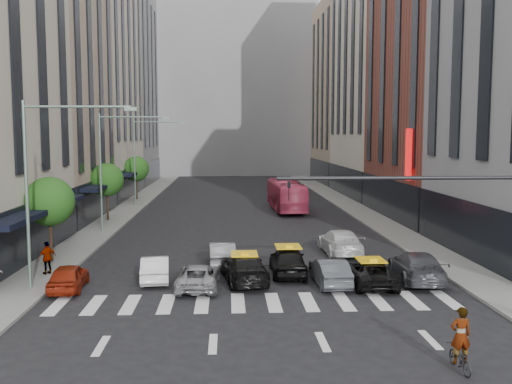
{
  "coord_description": "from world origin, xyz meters",
  "views": [
    {
      "loc": [
        -1.46,
        -23.5,
        7.54
      ],
      "look_at": [
        0.33,
        11.53,
        4.0
      ],
      "focal_mm": 40.0,
      "sensor_mm": 36.0,
      "label": 1
    }
  ],
  "objects": [
    {
      "name": "taxi_right",
      "position": [
        5.71,
        4.2,
        0.64
      ],
      "size": [
        2.2,
        4.62,
        1.27
      ],
      "primitive_type": "imported",
      "rotation": [
        0.0,
        0.0,
        3.12
      ],
      "color": "black",
      "rests_on": "ground"
    },
    {
      "name": "building_left_b",
      "position": [
        -17.0,
        28.0,
        12.0
      ],
      "size": [
        8.0,
        16.0,
        24.0
      ],
      "primitive_type": "cube",
      "color": "tan",
      "rests_on": "ground"
    },
    {
      "name": "car_white_front",
      "position": [
        -5.2,
        5.62,
        0.66
      ],
      "size": [
        1.78,
        4.11,
        1.31
      ],
      "primitive_type": "imported",
      "rotation": [
        0.0,
        0.0,
        3.24
      ],
      "color": "white",
      "rests_on": "ground"
    },
    {
      "name": "building_left_d",
      "position": [
        -17.0,
        65.0,
        15.0
      ],
      "size": [
        8.0,
        18.0,
        30.0
      ],
      "primitive_type": "cube",
      "color": "gray",
      "rests_on": "ground"
    },
    {
      "name": "rider",
      "position": [
        5.95,
        -6.27,
        1.74
      ],
      "size": [
        0.69,
        0.47,
        1.85
      ],
      "primitive_type": "imported",
      "rotation": [
        0.0,
        0.0,
        3.18
      ],
      "color": "gray",
      "rests_on": "motorcycle"
    },
    {
      "name": "sidewalk_left",
      "position": [
        -11.5,
        30.0,
        0.07
      ],
      "size": [
        3.0,
        96.0,
        0.15
      ],
      "primitive_type": "cube",
      "color": "slate",
      "rests_on": "ground"
    },
    {
      "name": "sidewalk_right",
      "position": [
        11.5,
        30.0,
        0.07
      ],
      "size": [
        3.0,
        96.0,
        0.15
      ],
      "primitive_type": "cube",
      "color": "slate",
      "rests_on": "ground"
    },
    {
      "name": "pedestrian_far",
      "position": [
        -11.03,
        6.77,
        1.02
      ],
      "size": [
        1.02,
        1.02,
        1.74
      ],
      "primitive_type": "imported",
      "rotation": [
        0.0,
        0.0,
        3.93
      ],
      "color": "gray",
      "rests_on": "sidewalk_left"
    },
    {
      "name": "streetlamp_near",
      "position": [
        -10.04,
        4.0,
        5.9
      ],
      "size": [
        5.38,
        0.25,
        9.0
      ],
      "color": "gray",
      "rests_on": "sidewalk_left"
    },
    {
      "name": "ground",
      "position": [
        0.0,
        0.0,
        0.0
      ],
      "size": [
        160.0,
        160.0,
        0.0
      ],
      "primitive_type": "plane",
      "color": "black",
      "rests_on": "ground"
    },
    {
      "name": "building_right_b",
      "position": [
        17.0,
        27.0,
        13.0
      ],
      "size": [
        8.0,
        18.0,
        26.0
      ],
      "primitive_type": "cube",
      "color": "brown",
      "rests_on": "ground"
    },
    {
      "name": "building_far",
      "position": [
        0.0,
        85.0,
        18.0
      ],
      "size": [
        30.0,
        10.0,
        36.0
      ],
      "primitive_type": "cube",
      "color": "gray",
      "rests_on": "ground"
    },
    {
      "name": "car_silver",
      "position": [
        -2.9,
        4.05,
        0.6
      ],
      "size": [
        2.1,
        4.35,
        1.19
      ],
      "primitive_type": "imported",
      "rotation": [
        0.0,
        0.0,
        3.11
      ],
      "color": "#98989D",
      "rests_on": "ground"
    },
    {
      "name": "car_row2_left",
      "position": [
        -1.78,
        8.93,
        0.69
      ],
      "size": [
        1.7,
        4.25,
        1.38
      ],
      "primitive_type": "imported",
      "rotation": [
        0.0,
        0.0,
        3.2
      ],
      "color": "#949398",
      "rests_on": "ground"
    },
    {
      "name": "streetlamp_mid",
      "position": [
        -10.04,
        20.0,
        5.9
      ],
      "size": [
        5.38,
        0.25,
        9.0
      ],
      "color": "gray",
      "rests_on": "sidewalk_left"
    },
    {
      "name": "car_row2_right",
      "position": [
        5.7,
        11.92,
        0.77
      ],
      "size": [
        2.3,
        5.35,
        1.53
      ],
      "primitive_type": "imported",
      "rotation": [
        0.0,
        0.0,
        3.17
      ],
      "color": "white",
      "rests_on": "ground"
    },
    {
      "name": "building_left_c",
      "position": [
        -17.0,
        46.0,
        18.0
      ],
      "size": [
        8.0,
        20.0,
        36.0
      ],
      "primitive_type": "cube",
      "color": "beige",
      "rests_on": "ground"
    },
    {
      "name": "traffic_signal",
      "position": [
        7.69,
        -1.0,
        4.47
      ],
      "size": [
        10.1,
        0.2,
        6.0
      ],
      "color": "black",
      "rests_on": "ground"
    },
    {
      "name": "bus",
      "position": [
        4.41,
        32.55,
        1.53
      ],
      "size": [
        3.0,
        11.08,
        3.06
      ],
      "primitive_type": "imported",
      "rotation": [
        0.0,
        0.0,
        3.18
      ],
      "color": "#C13859",
      "rests_on": "ground"
    },
    {
      "name": "car_grey_mid",
      "position": [
        3.68,
        4.35,
        0.68
      ],
      "size": [
        1.61,
        4.21,
        1.37
      ],
      "primitive_type": "imported",
      "rotation": [
        0.0,
        0.0,
        3.18
      ],
      "color": "#44474C",
      "rests_on": "ground"
    },
    {
      "name": "motorcycle",
      "position": [
        5.95,
        -6.27,
        0.41
      ],
      "size": [
        0.6,
        1.58,
        0.82
      ],
      "primitive_type": "imported",
      "rotation": [
        0.0,
        0.0,
        3.18
      ],
      "color": "black",
      "rests_on": "ground"
    },
    {
      "name": "building_right_c",
      "position": [
        17.0,
        46.0,
        20.0
      ],
      "size": [
        8.0,
        20.0,
        40.0
      ],
      "primitive_type": "cube",
      "color": "beige",
      "rests_on": "ground"
    },
    {
      "name": "liberty_sign",
      "position": [
        12.6,
        20.0,
        6.0
      ],
      "size": [
        0.3,
        0.7,
        4.0
      ],
      "color": "red",
      "rests_on": "ground"
    },
    {
      "name": "streetlamp_far",
      "position": [
        -10.04,
        36.0,
        5.9
      ],
      "size": [
        5.38,
        0.25,
        9.0
      ],
      "color": "gray",
      "rests_on": "sidewalk_left"
    },
    {
      "name": "taxi_center",
      "position": [
        1.79,
        6.47,
        0.77
      ],
      "size": [
        1.85,
        4.53,
        1.54
      ],
      "primitive_type": "imported",
      "rotation": [
        0.0,
        0.0,
        3.13
      ],
      "color": "black",
      "rests_on": "ground"
    },
    {
      "name": "building_right_d",
      "position": [
        17.0,
        65.0,
        14.0
      ],
      "size": [
        8.0,
        18.0,
        28.0
      ],
      "primitive_type": "cube",
      "color": "tan",
      "rests_on": "ground"
    },
    {
      "name": "car_grey_curb",
      "position": [
        8.3,
        4.91,
        0.76
      ],
      "size": [
        2.56,
        5.43,
        1.53
      ],
      "primitive_type": "imported",
      "rotation": [
        0.0,
        0.0,
        3.06
      ],
      "color": "#424449",
      "rests_on": "ground"
    },
    {
      "name": "tree_far",
      "position": [
        -11.8,
        42.0,
        3.65
      ],
      "size": [
        2.88,
        2.88,
        4.95
      ],
      "color": "black",
      "rests_on": "sidewalk_left"
    },
    {
      "name": "taxi_left",
      "position": [
        -0.6,
        5.13,
        0.72
      ],
      "size": [
        2.68,
        5.22,
        1.45
      ],
      "primitive_type": "imported",
      "rotation": [
        0.0,
        0.0,
        3.28
      ],
      "color": "black",
      "rests_on": "ground"
    },
    {
      "name": "tree_mid",
      "position": [
        -11.8,
        26.0,
        3.65
      ],
      "size": [
        2.88,
        2.88,
        4.95
      ],
      "color": "black",
      "rests_on": "sidewalk_left"
    },
    {
      "name": "tree_near",
      "position": [
        -11.8,
        10.0,
        3.65
      ],
      "size": [
        2.88,
        2.88,
        4.95
      ],
      "color": "black",
      "rests_on": "sidewalk_left"
    },
    {
      "name": "car_red",
      "position": [
        -9.2,
        4.08,
        0.65
      ],
      "size": [
        1.77,
        3.89,
        1.29
      ],
      "primitive_type": "imported",
      "rotation": [
        0.0,
        0.0,
        3.2
      ],
      "color": "maroon",
      "rests_on": "ground"
    }
  ]
}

